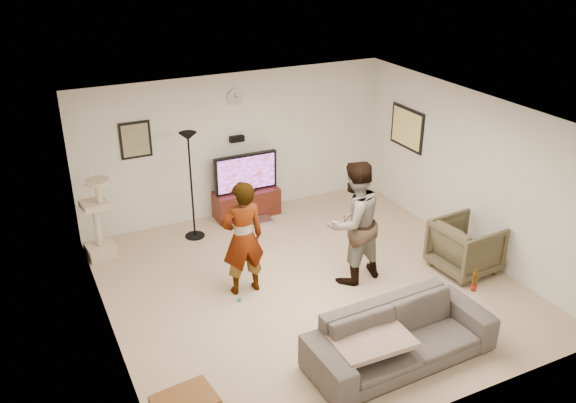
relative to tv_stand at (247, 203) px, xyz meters
name	(u,v)px	position (x,y,z in m)	size (l,w,h in m)	color
floor	(309,285)	(-0.07, -2.50, -0.25)	(5.50, 5.50, 0.02)	tan
ceiling	(312,115)	(-0.07, -2.50, 2.27)	(5.50, 5.50, 0.02)	white
wall_back	(236,145)	(-0.07, 0.25, 1.01)	(5.50, 0.04, 2.50)	beige
wall_front	(443,313)	(-0.07, -5.25, 1.01)	(5.50, 0.04, 2.50)	beige
wall_left	(103,249)	(-2.82, -2.50, 1.01)	(0.04, 5.50, 2.50)	beige
wall_right	(469,172)	(2.68, -2.50, 1.01)	(0.04, 5.50, 2.50)	beige
wall_clock	(235,97)	(-0.07, 0.22, 1.86)	(0.26, 0.26, 0.04)	silver
wall_speaker	(237,139)	(-0.07, 0.19, 1.14)	(0.25, 0.10, 0.10)	black
picture_back	(135,140)	(-1.77, 0.23, 1.36)	(0.42, 0.03, 0.52)	#7A7656
picture_right	(407,128)	(2.66, -0.90, 1.26)	(0.03, 0.78, 0.62)	#F3E778
tv_stand	(247,203)	(0.00, 0.00, 0.00)	(1.14, 0.45, 0.48)	#3A140D
console_box	(260,221)	(0.09, -0.40, -0.20)	(0.40, 0.30, 0.07)	silver
tv	(246,173)	(0.00, 0.00, 0.57)	(1.13, 0.08, 0.67)	black
tv_screen	(247,174)	(0.00, -0.04, 0.57)	(1.04, 0.01, 0.59)	#A24DF5
floor_lamp	(191,187)	(-1.08, -0.37, 0.66)	(0.32, 0.32, 1.79)	black
cat_tree	(96,219)	(-2.60, -0.36, 0.41)	(0.42, 0.42, 1.30)	#C6B495
person_left	(243,238)	(-0.96, -2.23, 0.59)	(0.61, 0.40, 1.66)	#B7B7B7
person_right	(354,223)	(0.56, -2.62, 0.67)	(0.88, 0.69, 1.82)	#2B6491
sofa	(401,336)	(0.12, -4.41, 0.09)	(2.27, 0.89, 0.66)	#49423E
throw_blanket	(370,338)	(-0.31, -4.41, 0.21)	(0.90, 0.70, 0.06)	tan
beer_bottle	(475,282)	(1.17, -4.41, 0.55)	(0.06, 0.06, 0.25)	#432907
armchair	(466,247)	(2.19, -3.14, 0.15)	(0.84, 0.86, 0.78)	#453E2A
toy_ball	(240,299)	(-1.12, -2.45, -0.21)	(0.06, 0.06, 0.06)	teal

